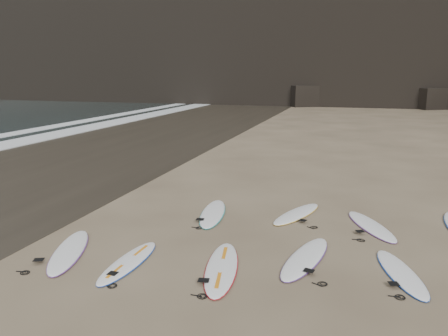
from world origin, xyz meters
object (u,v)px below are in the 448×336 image
Objects in this scene: surfboard_1 at (222,267)px; surfboard_5 at (213,213)px; surfboard_2 at (305,258)px; surfboard_6 at (297,214)px; surfboard_7 at (371,226)px; surfboard_11 at (69,251)px; surfboard_3 at (401,273)px; surfboard_0 at (128,262)px.

surfboard_1 is 1.01× the size of surfboard_5.
surfboard_1 reaches higher than surfboard_2.
surfboard_5 reaches higher than surfboard_6.
surfboard_7 is 0.94× the size of surfboard_11.
surfboard_1 is at bearing -136.58° from surfboard_2.
surfboard_3 is at bearing -104.37° from surfboard_7.
surfboard_0 is at bearing 177.41° from surfboard_1.
surfboard_0 is at bearing 174.77° from surfboard_3.
surfboard_0 is 0.88× the size of surfboard_1.
surfboard_5 is at bearing 79.57° from surfboard_0.
surfboard_1 is 1.09× the size of surfboard_6.
surfboard_2 is 0.99× the size of surfboard_11.
surfboard_6 is (3.05, 4.31, 0.00)m from surfboard_0.
surfboard_1 reaches higher than surfboard_0.
surfboard_2 is at bearing 20.44° from surfboard_1.
surfboard_7 is at bearing -7.35° from surfboard_5.
surfboard_1 is 1.15× the size of surfboard_3.
surfboard_11 is at bearing -117.04° from surfboard_6.
surfboard_5 is at bearing -143.62° from surfboard_6.
surfboard_5 is 1.08× the size of surfboard_6.
surfboard_2 is at bearing 20.26° from surfboard_0.
surfboard_0 is at bearing -26.46° from surfboard_11.
surfboard_11 is (-1.58, 0.13, 0.01)m from surfboard_0.
surfboard_5 is 4.21m from surfboard_11.
surfboard_7 is at bearing 38.18° from surfboard_1.
surfboard_3 is at bearing 6.56° from surfboard_2.
surfboard_7 is (-0.50, 2.75, 0.00)m from surfboard_3.
surfboard_1 is 1.01× the size of surfboard_11.
surfboard_3 is at bearing 11.91° from surfboard_0.
surfboard_3 is (1.94, -0.18, -0.01)m from surfboard_2.
surfboard_1 and surfboard_5 have the same top height.
surfboard_0 is 0.95× the size of surfboard_7.
surfboard_1 is 1.08× the size of surfboard_7.
surfboard_11 is (-5.21, -1.17, 0.00)m from surfboard_2.
surfboard_6 is (-0.58, 3.01, -0.00)m from surfboard_2.
surfboard_3 is (5.57, 1.12, -0.00)m from surfboard_0.
surfboard_7 is (5.07, 3.87, 0.00)m from surfboard_0.
surfboard_1 is 1.02× the size of surfboard_2.
surfboard_11 is at bearing 175.80° from surfboard_0.
surfboard_2 is (1.62, 1.00, -0.00)m from surfboard_1.
surfboard_3 is (3.57, 0.82, -0.01)m from surfboard_1.
surfboard_1 is at bearing -78.96° from surfboard_5.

